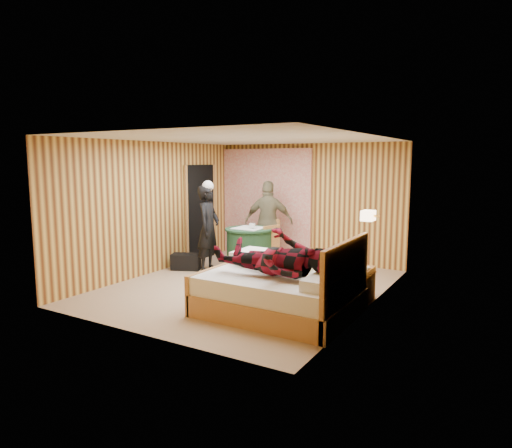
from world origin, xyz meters
The scene contains 23 objects.
floor centered at (0.00, 0.00, 0.00)m, with size 4.20×5.00×0.01m, color tan.
ceiling centered at (0.00, 0.00, 2.50)m, with size 4.20×5.00×0.01m, color silver.
wall_back centered at (0.00, 2.50, 1.25)m, with size 4.20×0.02×2.50m, color #F5CB5E.
wall_left centered at (-2.10, 0.00, 1.25)m, with size 0.02×5.00×2.50m, color #F5CB5E.
wall_right centered at (2.10, 0.00, 1.25)m, with size 0.02×5.00×2.50m, color #F5CB5E.
curtain centered at (-1.00, 2.43, 1.20)m, with size 2.20×0.08×2.40m, color beige.
doorway centered at (-2.06, 1.40, 1.02)m, with size 0.06×0.90×2.05m, color black.
wall_lamp centered at (1.92, 0.45, 1.30)m, with size 0.26×0.24×0.16m.
bed centered at (1.12, -0.87, 0.33)m, with size 2.08×1.64×1.12m.
nightstand centered at (1.88, 0.20, 0.27)m, with size 0.40×0.54×0.52m.
round_table centered at (-0.62, 1.07, 0.42)m, with size 0.95×0.95×0.84m.
chair_far centered at (-0.60, 1.81, 0.54)m, with size 0.51×0.51×0.93m.
chair_near centered at (-0.32, 1.30, 0.52)m, with size 0.52×0.52×0.89m.
duffel_bag centered at (-1.70, 0.44, 0.16)m, with size 0.56×0.30×0.32m, color black.
sneaker_left centered at (-0.28, 0.87, 0.07)m, with size 0.29×0.12×0.13m, color silver.
sneaker_right centered at (-0.11, 0.50, 0.06)m, with size 0.28×0.11×0.12m, color silver.
woman_standing centered at (-1.25, 0.60, 0.84)m, with size 0.61×0.40×1.68m, color black.
man_at_table centered at (-0.62, 1.87, 0.86)m, with size 1.01×0.42×1.72m, color #71694B.
man_on_bed centered at (1.15, -1.10, 0.99)m, with size 1.77×0.67×0.86m, color maroon.
book_lower centered at (1.88, 0.15, 0.53)m, with size 0.17×0.22×0.02m, color silver.
book_upper centered at (1.88, 0.15, 0.55)m, with size 0.16×0.22×0.02m, color silver.
cup_nightstand centered at (1.88, 0.33, 0.57)m, with size 0.10×0.10×0.09m, color silver.
cup_table centered at (-0.52, 1.02, 0.89)m, with size 0.12×0.12×0.10m, color silver.
Camera 1 is at (3.98, -6.44, 2.15)m, focal length 32.00 mm.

